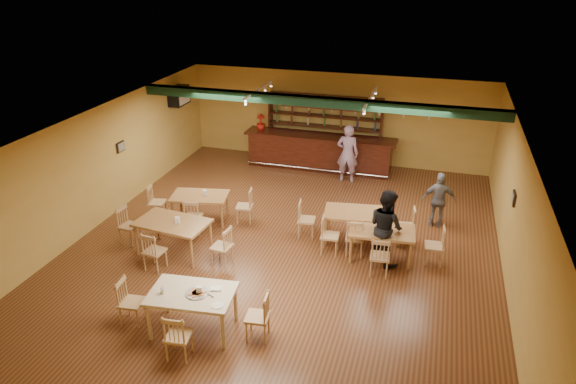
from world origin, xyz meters
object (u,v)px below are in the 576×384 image
(dining_table_d, at_px, (381,244))
(patron_bar, at_px, (347,154))
(bar_counter, at_px, (319,152))
(dining_table_b, at_px, (355,226))
(dining_table_c, at_px, (174,237))
(dining_table_a, at_px, (201,208))
(near_table, at_px, (193,311))
(patron_right_a, at_px, (386,227))

(dining_table_d, height_order, patron_bar, patron_bar)
(bar_counter, relative_size, dining_table_b, 3.24)
(bar_counter, distance_m, dining_table_c, 6.55)
(dining_table_a, distance_m, dining_table_c, 1.73)
(dining_table_b, height_order, patron_bar, patron_bar)
(dining_table_a, bearing_deg, patron_bar, 38.13)
(near_table, bearing_deg, patron_bar, 73.28)
(dining_table_c, distance_m, patron_right_a, 4.92)
(bar_counter, relative_size, dining_table_c, 2.97)
(dining_table_a, xyz_separation_m, patron_right_a, (4.91, -0.68, 0.53))
(dining_table_d, distance_m, patron_bar, 4.57)
(dining_table_c, xyz_separation_m, dining_table_d, (4.70, 1.15, -0.05))
(dining_table_a, height_order, dining_table_d, dining_table_d)
(dining_table_d, bearing_deg, dining_table_a, 168.45)
(bar_counter, xyz_separation_m, dining_table_d, (2.66, -5.07, -0.20))
(dining_table_c, distance_m, dining_table_d, 4.84)
(dining_table_a, relative_size, patron_bar, 0.80)
(dining_table_a, height_order, near_table, near_table)
(dining_table_c, distance_m, near_table, 2.93)
(bar_counter, bearing_deg, patron_right_a, -62.11)
(bar_counter, bearing_deg, dining_table_b, -66.09)
(dining_table_a, bearing_deg, patron_right_a, -18.49)
(near_table, height_order, patron_right_a, patron_right_a)
(dining_table_a, relative_size, dining_table_c, 0.87)
(dining_table_b, height_order, patron_right_a, patron_right_a)
(dining_table_d, relative_size, patron_right_a, 0.83)
(dining_table_d, bearing_deg, patron_bar, 105.77)
(bar_counter, xyz_separation_m, near_table, (-0.38, -8.63, -0.15))
(bar_counter, relative_size, near_table, 3.18)
(dining_table_a, bearing_deg, dining_table_b, -8.93)
(bar_counter, height_order, dining_table_d, bar_counter)
(dining_table_b, xyz_separation_m, patron_bar, (-0.88, 3.56, 0.53))
(dining_table_a, height_order, patron_right_a, patron_right_a)
(patron_bar, bearing_deg, dining_table_a, 48.29)
(dining_table_b, distance_m, dining_table_d, 0.99)
(dining_table_b, relative_size, near_table, 0.98)
(dining_table_b, distance_m, patron_bar, 3.70)
(patron_bar, xyz_separation_m, patron_right_a, (1.68, -4.36, -0.02))
(dining_table_c, relative_size, dining_table_d, 1.12)
(near_table, bearing_deg, dining_table_a, 107.14)
(dining_table_b, bearing_deg, patron_right_a, -52.93)
(bar_counter, bearing_deg, near_table, -92.51)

